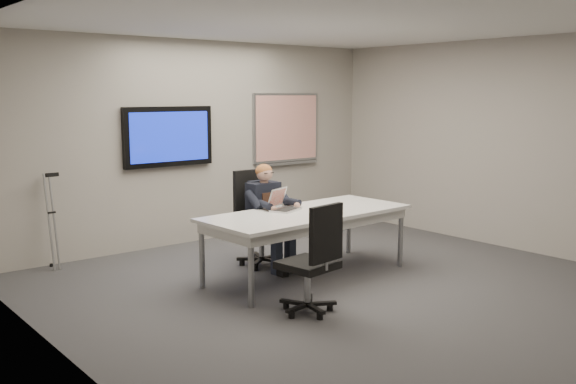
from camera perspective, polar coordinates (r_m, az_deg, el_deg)
floor at (r=6.97m, az=5.43°, el=-8.59°), size 6.00×6.00×0.02m
ceiling at (r=6.69m, az=5.79°, el=14.96°), size 6.00×6.00×0.02m
wall_back at (r=9.05m, az=-7.93°, el=4.42°), size 6.00×0.02×2.80m
wall_left at (r=5.05m, az=-19.32°, el=0.61°), size 0.02×6.00×2.80m
wall_right at (r=9.05m, az=19.25°, el=4.01°), size 0.02×6.00×2.80m
conference_table at (r=7.25m, az=1.71°, el=-2.40°), size 2.48×1.11×0.75m
tv_display at (r=8.75m, az=-10.57°, el=4.87°), size 1.30×0.09×0.80m
whiteboard at (r=9.91m, az=-0.15°, el=5.63°), size 1.25×0.08×1.10m
office_chair_far at (r=7.82m, az=-2.57°, el=-3.90°), size 0.56×0.56×1.15m
office_chair_near at (r=6.11m, az=2.08°, el=-7.77°), size 0.58×0.58×1.07m
seated_person at (r=7.60m, az=-1.46°, el=-3.17°), size 0.39×0.66×1.25m
crutch at (r=8.08m, az=-20.28°, el=-2.31°), size 0.21×0.50×1.22m
laptop at (r=7.32m, az=-0.53°, el=-1.13°), size 0.41×0.43×0.24m
name_tent at (r=7.15m, az=4.13°, el=-1.50°), size 0.24×0.15×0.09m
pen at (r=6.97m, az=2.78°, el=-2.09°), size 0.05×0.15×0.01m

